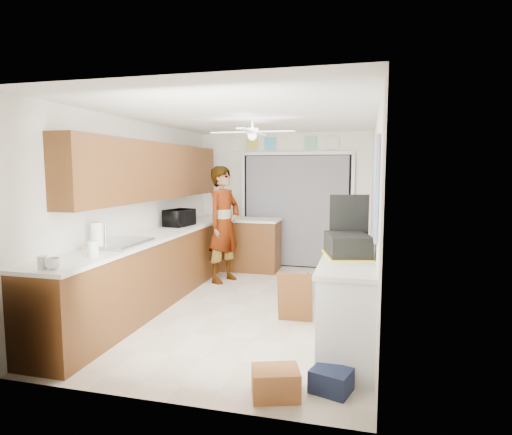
# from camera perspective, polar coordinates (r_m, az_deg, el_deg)

# --- Properties ---
(floor) EXTENTS (5.00, 5.00, 0.00)m
(floor) POSITION_cam_1_polar(r_m,az_deg,el_deg) (5.89, -0.98, -11.62)
(floor) COLOR beige
(floor) RESTS_ON ground
(ceiling) EXTENTS (5.00, 5.00, 0.00)m
(ceiling) POSITION_cam_1_polar(r_m,az_deg,el_deg) (5.64, -1.03, 13.31)
(ceiling) COLOR white
(ceiling) RESTS_ON ground
(wall_back) EXTENTS (3.20, 0.00, 3.20)m
(wall_back) POSITION_cam_1_polar(r_m,az_deg,el_deg) (8.06, 3.68, 2.32)
(wall_back) COLOR white
(wall_back) RESTS_ON ground
(wall_front) EXTENTS (3.20, 0.00, 3.20)m
(wall_front) POSITION_cam_1_polar(r_m,az_deg,el_deg) (3.30, -12.51, -3.72)
(wall_front) COLOR white
(wall_front) RESTS_ON ground
(wall_left) EXTENTS (0.00, 5.00, 5.00)m
(wall_left) POSITION_cam_1_polar(r_m,az_deg,el_deg) (6.24, -15.33, 0.92)
(wall_left) COLOR white
(wall_left) RESTS_ON ground
(wall_right) EXTENTS (0.00, 5.00, 5.00)m
(wall_right) POSITION_cam_1_polar(r_m,az_deg,el_deg) (5.43, 15.51, 0.13)
(wall_right) COLOR white
(wall_right) RESTS_ON ground
(left_base_cabinets) EXTENTS (0.60, 4.80, 0.90)m
(left_base_cabinets) POSITION_cam_1_polar(r_m,az_deg,el_deg) (6.22, -12.69, -6.49)
(left_base_cabinets) COLOR brown
(left_base_cabinets) RESTS_ON floor
(left_countertop) EXTENTS (0.62, 4.80, 0.04)m
(left_countertop) POSITION_cam_1_polar(r_m,az_deg,el_deg) (6.13, -12.71, -2.21)
(left_countertop) COLOR white
(left_countertop) RESTS_ON left_base_cabinets
(upper_cabinets) EXTENTS (0.32, 4.00, 0.80)m
(upper_cabinets) POSITION_cam_1_polar(r_m,az_deg,el_deg) (6.31, -13.31, 6.04)
(upper_cabinets) COLOR brown
(upper_cabinets) RESTS_ON wall_left
(sink_basin) EXTENTS (0.50, 0.76, 0.06)m
(sink_basin) POSITION_cam_1_polar(r_m,az_deg,el_deg) (5.27, -17.65, -3.37)
(sink_basin) COLOR silver
(sink_basin) RESTS_ON left_countertop
(faucet) EXTENTS (0.03, 0.03, 0.22)m
(faucet) POSITION_cam_1_polar(r_m,az_deg,el_deg) (5.36, -19.42, -2.25)
(faucet) COLOR silver
(faucet) RESTS_ON left_countertop
(peninsula_base) EXTENTS (1.00, 0.60, 0.90)m
(peninsula_base) POSITION_cam_1_polar(r_m,az_deg,el_deg) (7.78, -0.67, -3.75)
(peninsula_base) COLOR brown
(peninsula_base) RESTS_ON floor
(peninsula_top) EXTENTS (1.04, 0.64, 0.04)m
(peninsula_top) POSITION_cam_1_polar(r_m,az_deg,el_deg) (7.71, -0.67, -0.31)
(peninsula_top) COLOR white
(peninsula_top) RESTS_ON peninsula_base
(back_opening_recess) EXTENTS (2.00, 0.06, 2.10)m
(back_opening_recess) POSITION_cam_1_polar(r_m,az_deg,el_deg) (8.00, 5.39, 0.84)
(back_opening_recess) COLOR black
(back_opening_recess) RESTS_ON wall_back
(curtain_panel) EXTENTS (1.90, 0.03, 2.05)m
(curtain_panel) POSITION_cam_1_polar(r_m,az_deg,el_deg) (7.96, 5.35, 0.82)
(curtain_panel) COLOR gray
(curtain_panel) RESTS_ON wall_back
(door_trim_left) EXTENTS (0.06, 0.04, 2.10)m
(door_trim_left) POSITION_cam_1_polar(r_m,az_deg,el_deg) (8.19, -1.71, 1.00)
(door_trim_left) COLOR white
(door_trim_left) RESTS_ON wall_back
(door_trim_right) EXTENTS (0.06, 0.04, 2.10)m
(door_trim_right) POSITION_cam_1_polar(r_m,az_deg,el_deg) (7.88, 12.70, 0.63)
(door_trim_right) COLOR white
(door_trim_right) RESTS_ON wall_back
(door_trim_head) EXTENTS (2.10, 0.04, 0.06)m
(door_trim_head) POSITION_cam_1_polar(r_m,az_deg,el_deg) (7.94, 5.44, 8.53)
(door_trim_head) COLOR white
(door_trim_head) RESTS_ON wall_back
(header_frame_0) EXTENTS (0.22, 0.02, 0.22)m
(header_frame_0) POSITION_cam_1_polar(r_m,az_deg,el_deg) (8.15, -0.51, 9.77)
(header_frame_0) COLOR gold
(header_frame_0) RESTS_ON wall_back
(header_frame_1) EXTENTS (0.22, 0.02, 0.22)m
(header_frame_1) POSITION_cam_1_polar(r_m,az_deg,el_deg) (8.07, 1.92, 9.80)
(header_frame_1) COLOR #50B1D7
(header_frame_1) RESTS_ON wall_back
(header_frame_3) EXTENTS (0.22, 0.02, 0.22)m
(header_frame_3) POSITION_cam_1_polar(r_m,az_deg,el_deg) (7.95, 7.29, 9.80)
(header_frame_3) COLOR #6EC287
(header_frame_3) RESTS_ON wall_back
(header_frame_4) EXTENTS (0.22, 0.02, 0.22)m
(header_frame_4) POSITION_cam_1_polar(r_m,az_deg,el_deg) (7.91, 10.22, 9.77)
(header_frame_4) COLOR silver
(header_frame_4) RESTS_ON wall_back
(route66_sign) EXTENTS (0.22, 0.02, 0.26)m
(route66_sign) POSITION_cam_1_polar(r_m,az_deg,el_deg) (8.25, -2.90, 9.72)
(route66_sign) COLOR silver
(route66_sign) RESTS_ON wall_back
(right_counter_base) EXTENTS (0.50, 1.40, 0.90)m
(right_counter_base) POSITION_cam_1_polar(r_m,az_deg,el_deg) (4.42, 12.20, -11.82)
(right_counter_base) COLOR white
(right_counter_base) RESTS_ON floor
(right_counter_top) EXTENTS (0.54, 1.44, 0.04)m
(right_counter_top) POSITION_cam_1_polar(r_m,az_deg,el_deg) (4.30, 12.22, -5.85)
(right_counter_top) COLOR white
(right_counter_top) RESTS_ON right_counter_base
(abstract_painting) EXTENTS (0.03, 1.15, 0.95)m
(abstract_painting) POSITION_cam_1_polar(r_m,az_deg,el_deg) (4.41, 15.67, 3.93)
(abstract_painting) COLOR #EF58A0
(abstract_painting) RESTS_ON wall_right
(ceiling_fan) EXTENTS (1.14, 1.14, 0.24)m
(ceiling_fan) POSITION_cam_1_polar(r_m,az_deg,el_deg) (5.81, -0.49, 11.32)
(ceiling_fan) COLOR white
(ceiling_fan) RESTS_ON ceiling
(microwave) EXTENTS (0.40, 0.52, 0.26)m
(microwave) POSITION_cam_1_polar(r_m,az_deg,el_deg) (6.80, -10.19, -0.03)
(microwave) COLOR black
(microwave) RESTS_ON left_countertop
(cup) EXTENTS (0.14, 0.14, 0.11)m
(cup) POSITION_cam_1_polar(r_m,az_deg,el_deg) (4.20, -25.48, -5.60)
(cup) COLOR white
(cup) RESTS_ON left_countertop
(jar_a) EXTENTS (0.12, 0.12, 0.16)m
(jar_a) POSITION_cam_1_polar(r_m,az_deg,el_deg) (4.67, -20.92, -3.92)
(jar_a) COLOR silver
(jar_a) RESTS_ON left_countertop
(jar_b) EXTENTS (0.10, 0.10, 0.12)m
(jar_b) POSITION_cam_1_polar(r_m,az_deg,el_deg) (4.27, -26.61, -5.37)
(jar_b) COLOR silver
(jar_b) RESTS_ON left_countertop
(paper_towel_roll) EXTENTS (0.16, 0.16, 0.29)m
(paper_towel_roll) POSITION_cam_1_polar(r_m,az_deg,el_deg) (5.12, -20.47, -2.26)
(paper_towel_roll) COLOR white
(paper_towel_roll) RESTS_ON left_countertop
(suitcase) EXTENTS (0.52, 0.62, 0.23)m
(suitcase) POSITION_cam_1_polar(r_m,az_deg,el_deg) (4.47, 12.10, -3.62)
(suitcase) COLOR black
(suitcase) RESTS_ON right_counter_top
(suitcase_rim) EXTENTS (0.57, 0.67, 0.02)m
(suitcase_rim) POSITION_cam_1_polar(r_m,az_deg,el_deg) (4.49, 12.07, -5.00)
(suitcase_rim) COLOR yellow
(suitcase_rim) RESTS_ON suitcase
(suitcase_lid) EXTENTS (0.41, 0.13, 0.50)m
(suitcase_lid) POSITION_cam_1_polar(r_m,az_deg,el_deg) (4.73, 12.31, -0.03)
(suitcase_lid) COLOR black
(suitcase_lid) RESTS_ON suitcase
(cardboard_box) EXTENTS (0.44, 0.38, 0.24)m
(cardboard_box) POSITION_cam_1_polar(r_m,az_deg,el_deg) (3.68, 2.62, -21.16)
(cardboard_box) COLOR #B36938
(cardboard_box) RESTS_ON floor
(navy_crate) EXTENTS (0.38, 0.34, 0.19)m
(navy_crate) POSITION_cam_1_polar(r_m,az_deg,el_deg) (3.81, 9.99, -20.62)
(navy_crate) COLOR #161E38
(navy_crate) RESTS_ON floor
(cabinet_door_panel) EXTENTS (0.42, 0.18, 0.62)m
(cabinet_door_panel) POSITION_cam_1_polar(r_m,az_deg,el_deg) (5.19, 5.22, -10.56)
(cabinet_door_panel) COLOR brown
(cabinet_door_panel) RESTS_ON floor
(man) EXTENTS (0.67, 0.80, 1.88)m
(man) POSITION_cam_1_polar(r_m,az_deg,el_deg) (6.94, -4.31, -0.91)
(man) COLOR white
(man) RESTS_ON floor
(dog) EXTENTS (0.38, 0.57, 0.41)m
(dog) POSITION_cam_1_polar(r_m,az_deg,el_deg) (5.93, 5.83, -9.43)
(dog) COLOR black
(dog) RESTS_ON floor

